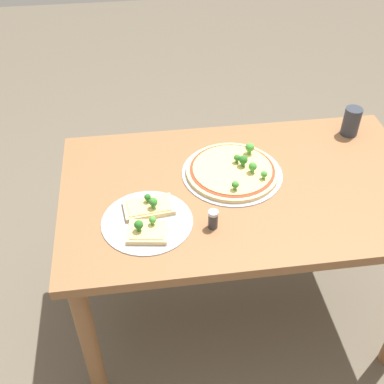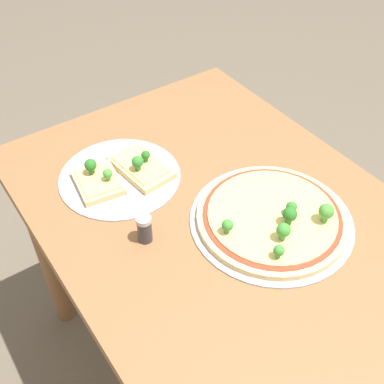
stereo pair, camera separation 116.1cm
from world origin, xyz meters
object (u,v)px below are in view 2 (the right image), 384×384
Objects in this scene: pizza_tray_slice at (121,174)px; condiment_shaker at (145,229)px; pizza_tray_whole at (273,218)px; dining_table at (251,273)px.

condiment_shaker reaches higher than pizza_tray_slice.
condiment_shaker is (-0.12, -0.26, 0.02)m from pizza_tray_whole.
pizza_tray_whole is at bearing 111.46° from dining_table.
pizza_tray_slice is at bearing 165.41° from condiment_shaker.
pizza_tray_slice is (-0.32, -0.20, -0.00)m from pizza_tray_whole.
pizza_tray_slice is 0.21m from condiment_shaker.
pizza_tray_whole is 0.38m from pizza_tray_slice.
pizza_tray_whole reaches higher than condiment_shaker.
pizza_tray_slice is at bearing -159.19° from dining_table.
pizza_tray_slice is (-0.35, -0.13, 0.12)m from dining_table.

